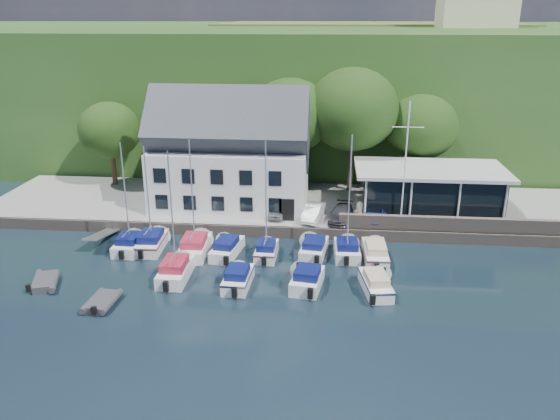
# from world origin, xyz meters

# --- Properties ---
(ground) EXTENTS (180.00, 180.00, 0.00)m
(ground) POSITION_xyz_m (0.00, 0.00, 0.00)
(ground) COLOR black
(ground) RESTS_ON ground
(quay) EXTENTS (60.00, 13.00, 1.00)m
(quay) POSITION_xyz_m (0.00, 17.50, 0.50)
(quay) COLOR gray
(quay) RESTS_ON ground
(quay_face) EXTENTS (60.00, 0.30, 1.00)m
(quay_face) POSITION_xyz_m (0.00, 11.00, 0.50)
(quay_face) COLOR #675B52
(quay_face) RESTS_ON ground
(hillside) EXTENTS (160.00, 75.00, 16.00)m
(hillside) POSITION_xyz_m (0.00, 62.00, 8.00)
(hillside) COLOR #24481B
(hillside) RESTS_ON ground
(field_patch) EXTENTS (50.00, 30.00, 0.30)m
(field_patch) POSITION_xyz_m (8.00, 70.00, 16.15)
(field_patch) COLOR #586331
(field_patch) RESTS_ON hillside
(harbor_building) EXTENTS (14.40, 8.20, 8.70)m
(harbor_building) POSITION_xyz_m (-7.00, 16.50, 5.35)
(harbor_building) COLOR silver
(harbor_building) RESTS_ON quay
(club_pavilion) EXTENTS (13.20, 7.20, 4.10)m
(club_pavilion) POSITION_xyz_m (11.00, 16.00, 3.05)
(club_pavilion) COLOR black
(club_pavilion) RESTS_ON quay
(seawall) EXTENTS (18.00, 0.50, 1.20)m
(seawall) POSITION_xyz_m (12.00, 11.40, 1.60)
(seawall) COLOR #675B52
(seawall) RESTS_ON quay
(gangway) EXTENTS (1.20, 6.00, 1.40)m
(gangway) POSITION_xyz_m (-16.50, 9.00, 0.00)
(gangway) COLOR silver
(gangway) RESTS_ON ground
(car_silver) EXTENTS (1.41, 3.41, 1.15)m
(car_silver) POSITION_xyz_m (-2.47, 13.50, 1.58)
(car_silver) COLOR #A0A0A4
(car_silver) RESTS_ON quay
(car_white) EXTENTS (2.18, 4.18, 1.31)m
(car_white) POSITION_xyz_m (0.76, 13.10, 1.65)
(car_white) COLOR silver
(car_white) RESTS_ON quay
(car_dgrey) EXTENTS (2.50, 4.48, 1.23)m
(car_dgrey) POSITION_xyz_m (3.17, 13.00, 1.61)
(car_dgrey) COLOR #313136
(car_dgrey) RESTS_ON quay
(car_blue) EXTENTS (2.82, 4.39, 1.40)m
(car_blue) POSITION_xyz_m (6.19, 13.40, 1.70)
(car_blue) COLOR navy
(car_blue) RESTS_ON quay
(flagpole) EXTENTS (2.51, 0.20, 10.46)m
(flagpole) POSITION_xyz_m (8.24, 12.53, 6.23)
(flagpole) COLOR silver
(flagpole) RESTS_ON quay
(tree_0) EXTENTS (6.31, 6.31, 8.63)m
(tree_0) POSITION_xyz_m (-20.29, 21.49, 5.31)
(tree_0) COLOR #18330F
(tree_0) RESTS_ON quay
(tree_1) EXTENTS (7.38, 7.38, 10.09)m
(tree_1) POSITION_xyz_m (-10.95, 22.70, 6.04)
(tree_1) COLOR #18330F
(tree_1) RESTS_ON quay
(tree_2) EXTENTS (8.16, 8.16, 11.15)m
(tree_2) POSITION_xyz_m (-1.91, 21.82, 6.57)
(tree_2) COLOR #18330F
(tree_2) RESTS_ON quay
(tree_3) EXTENTS (8.93, 8.93, 12.20)m
(tree_3) POSITION_xyz_m (4.15, 21.79, 7.10)
(tree_3) COLOR #18330F
(tree_3) RESTS_ON quay
(tree_4) EXTENTS (7.04, 7.04, 9.63)m
(tree_4) POSITION_xyz_m (10.99, 22.47, 5.81)
(tree_4) COLOR #18330F
(tree_4) RESTS_ON quay
(boat_r1_0) EXTENTS (2.16, 5.47, 8.73)m
(boat_r1_0) POSITION_xyz_m (-13.69, 7.35, 4.36)
(boat_r1_0) COLOR silver
(boat_r1_0) RESTS_ON ground
(boat_r1_1) EXTENTS (2.36, 6.26, 9.36)m
(boat_r1_1) POSITION_xyz_m (-12.06, 7.80, 4.68)
(boat_r1_1) COLOR silver
(boat_r1_1) RESTS_ON ground
(boat_r1_2) EXTENTS (2.44, 6.82, 9.18)m
(boat_r1_2) POSITION_xyz_m (-8.38, 7.30, 4.59)
(boat_r1_2) COLOR silver
(boat_r1_2) RESTS_ON ground
(boat_r1_3) EXTENTS (2.72, 6.15, 1.43)m
(boat_r1_3) POSITION_xyz_m (-5.80, 7.24, 0.72)
(boat_r1_3) COLOR silver
(boat_r1_3) RESTS_ON ground
(boat_r1_4) EXTENTS (1.81, 4.98, 8.32)m
(boat_r1_4) POSITION_xyz_m (-2.66, 7.12, 4.16)
(boat_r1_4) COLOR silver
(boat_r1_4) RESTS_ON ground
(boat_r1_5) EXTENTS (2.70, 5.89, 1.39)m
(boat_r1_5) POSITION_xyz_m (1.03, 7.93, 0.70)
(boat_r1_5) COLOR silver
(boat_r1_5) RESTS_ON ground
(boat_r1_6) EXTENTS (2.30, 5.35, 8.81)m
(boat_r1_6) POSITION_xyz_m (3.61, 7.76, 4.41)
(boat_r1_6) COLOR silver
(boat_r1_6) RESTS_ON ground
(boat_r1_7) EXTENTS (2.08, 6.75, 1.48)m
(boat_r1_7) POSITION_xyz_m (5.76, 7.41, 0.74)
(boat_r1_7) COLOR silver
(boat_r1_7) RESTS_ON ground
(boat_r2_1) EXTENTS (2.12, 6.44, 9.39)m
(boat_r2_1) POSITION_xyz_m (-8.75, 2.98, 4.69)
(boat_r2_1) COLOR silver
(boat_r2_1) RESTS_ON ground
(boat_r2_2) EXTENTS (2.12, 5.41, 1.45)m
(boat_r2_2) POSITION_xyz_m (-4.10, 2.20, 0.72)
(boat_r2_2) COLOR silver
(boat_r2_2) RESTS_ON ground
(boat_r2_3) EXTENTS (2.81, 5.41, 1.54)m
(boat_r2_3) POSITION_xyz_m (0.73, 2.36, 0.77)
(boat_r2_3) COLOR silver
(boat_r2_3) RESTS_ON ground
(boat_r2_4) EXTENTS (2.70, 6.10, 1.41)m
(boat_r2_4) POSITION_xyz_m (5.43, 2.28, 0.70)
(boat_r2_4) COLOR silver
(boat_r2_4) RESTS_ON ground
(dinghy_0) EXTENTS (2.76, 3.53, 0.72)m
(dinghy_0) POSITION_xyz_m (-17.59, 1.01, 0.36)
(dinghy_0) COLOR #343338
(dinghy_0) RESTS_ON ground
(dinghy_1) EXTENTS (1.99, 3.14, 0.71)m
(dinghy_1) POSITION_xyz_m (-12.52, -1.35, 0.35)
(dinghy_1) COLOR #343338
(dinghy_1) RESTS_ON ground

